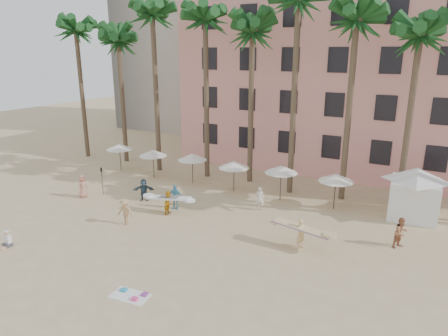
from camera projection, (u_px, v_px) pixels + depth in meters
ground at (143, 264)px, 21.24m from camera, size 120.00×120.00×0.00m
pink_hotel at (375, 83)px, 37.67m from camera, size 35.00×14.00×16.00m
palm_row at (268, 22)px, 29.99m from camera, size 44.40×5.40×16.30m
umbrella_row at (212, 160)px, 32.49m from camera, size 22.50×2.70×2.73m
cabana at (415, 188)px, 26.63m from camera, size 4.79×4.79×3.50m
beach_towel at (131, 295)px, 18.44m from camera, size 1.89×1.17×0.14m
carrier_yellow at (301, 232)px, 22.66m from camera, size 3.34×0.94×1.80m
carrier_white at (169, 201)px, 27.57m from camera, size 3.23×1.29×1.65m
beachgoers at (182, 202)px, 27.50m from camera, size 23.20×7.18×1.82m
paddle at (102, 178)px, 31.07m from camera, size 0.18×0.04×2.23m
seated_man at (7, 241)px, 22.99m from camera, size 0.42×0.73×0.95m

